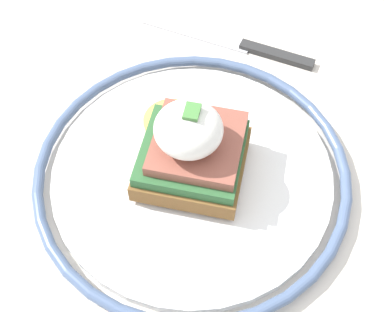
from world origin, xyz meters
name	(u,v)px	position (x,y,z in m)	size (l,w,h in m)	color
dining_table	(176,266)	(0.00, 0.00, 0.59)	(0.82, 0.66, 0.74)	beige
plate	(192,173)	(0.03, -0.01, 0.74)	(0.28, 0.28, 0.02)	white
sandwich	(191,148)	(0.03, -0.01, 0.78)	(0.12, 0.10, 0.08)	brown
knife	(240,45)	(0.20, -0.03, 0.74)	(0.05, 0.20, 0.01)	#2D2D2D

